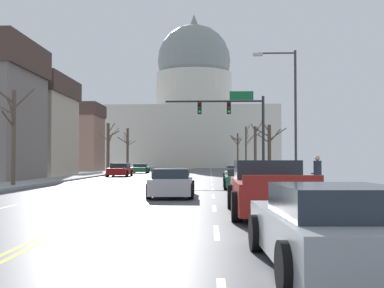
{
  "coord_description": "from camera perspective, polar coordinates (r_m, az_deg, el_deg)",
  "views": [
    {
      "loc": [
        3.36,
        -24.33,
        1.59
      ],
      "look_at": [
        1.23,
        32.7,
        3.46
      ],
      "focal_mm": 45.13,
      "sensor_mm": 36.0,
      "label": 1
    }
  ],
  "objects": [
    {
      "name": "pickup_truck_near_03",
      "position": [
        14.29,
        9.08,
        -5.35
      ],
      "size": [
        2.35,
        5.52,
        1.58
      ],
      "color": "maroon",
      "rests_on": "ground"
    },
    {
      "name": "capitol_building",
      "position": [
        101.67,
        0.24,
        3.58
      ],
      "size": [
        33.13,
        23.69,
        32.49
      ],
      "color": "beige",
      "rests_on": "ground"
    },
    {
      "name": "sedan_oncoming_01",
      "position": [
        58.07,
        -6.13,
        -2.92
      ],
      "size": [
        2.1,
        4.51,
        1.09
      ],
      "color": "#1E7247",
      "rests_on": "ground"
    },
    {
      "name": "signal_gantry",
      "position": [
        38.66,
        5.17,
        3.28
      ],
      "size": [
        7.91,
        0.41,
        6.93
      ],
      "color": "#28282D",
      "rests_on": "ground"
    },
    {
      "name": "sedan_near_02",
      "position": [
        20.93,
        -2.4,
        -4.64
      ],
      "size": [
        2.0,
        4.72,
        1.21
      ],
      "color": "silver",
      "rests_on": "ground"
    },
    {
      "name": "bicycle_parked",
      "position": [
        24.13,
        13.96,
        -4.44
      ],
      "size": [
        0.12,
        1.77,
        0.85
      ],
      "color": "black",
      "rests_on": "ground"
    },
    {
      "name": "sedan_near_00",
      "position": [
        33.9,
        5.47,
        -3.63
      ],
      "size": [
        2.06,
        4.22,
        1.16
      ],
      "color": "#6B6056",
      "rests_on": "ground"
    },
    {
      "name": "bare_tree_05",
      "position": [
        69.25,
        -7.64,
        -0.48
      ],
      "size": [
        2.51,
        2.59,
        5.94
      ],
      "color": "brown",
      "rests_on": "ground"
    },
    {
      "name": "sedan_near_01",
      "position": [
        26.77,
        5.95,
        -4.14
      ],
      "size": [
        2.13,
        4.3,
        1.1
      ],
      "color": "#1E7247",
      "rests_on": "ground"
    },
    {
      "name": "bare_tree_00",
      "position": [
        59.24,
        7.5,
        -0.33
      ],
      "size": [
        1.76,
        3.17,
        6.18
      ],
      "color": "brown",
      "rests_on": "ground"
    },
    {
      "name": "sedan_oncoming_00",
      "position": [
        46.73,
        -8.5,
        -3.08
      ],
      "size": [
        2.04,
        4.21,
        1.27
      ],
      "color": "#B71414",
      "rests_on": "ground"
    },
    {
      "name": "sedan_near_04",
      "position": [
        7.36,
        16.05,
        -9.64
      ],
      "size": [
        2.1,
        4.4,
        1.24
      ],
      "color": "#9EA3A8",
      "rests_on": "ground"
    },
    {
      "name": "bare_tree_03",
      "position": [
        29.69,
        -20.41,
        1.47
      ],
      "size": [
        2.16,
        2.63,
        5.8
      ],
      "color": "brown",
      "rests_on": "ground"
    },
    {
      "name": "street_lamp_right",
      "position": [
        27.9,
        11.45,
        4.6
      ],
      "size": [
        2.47,
        0.24,
        7.66
      ],
      "color": "#333338",
      "rests_on": "ground"
    },
    {
      "name": "flank_building_00",
      "position": [
        49.48,
        -20.84,
        1.99
      ],
      "size": [
        11.64,
        9.11,
        9.52
      ],
      "color": "#B2A38E",
      "rests_on": "ground"
    },
    {
      "name": "bare_tree_01",
      "position": [
        57.67,
        -9.87,
        -0.3
      ],
      "size": [
        2.53,
        1.6,
        5.85
      ],
      "color": "#4C3D2D",
      "rests_on": "ground"
    },
    {
      "name": "ground",
      "position": [
        24.61,
        -5.74,
        -5.53
      ],
      "size": [
        20.0,
        180.0,
        0.2
      ],
      "color": "#47474C"
    },
    {
      "name": "pedestrian_00",
      "position": [
        21.37,
        14.62,
        -3.28
      ],
      "size": [
        0.35,
        0.34,
        1.63
      ],
      "color": "black",
      "rests_on": "ground"
    },
    {
      "name": "bare_tree_06",
      "position": [
        78.9,
        5.39,
        -0.56
      ],
      "size": [
        2.07,
        1.38,
        5.79
      ],
      "color": "#4C3D2D",
      "rests_on": "ground"
    },
    {
      "name": "bare_tree_02",
      "position": [
        69.93,
        6.43,
        -0.31
      ],
      "size": [
        1.35,
        1.47,
        6.4
      ],
      "color": "brown",
      "rests_on": "ground"
    },
    {
      "name": "flank_building_01",
      "position": [
        70.28,
        -14.48,
        0.79
      ],
      "size": [
        9.5,
        7.15,
        9.45
      ],
      "color": "#8C6656",
      "rests_on": "ground"
    },
    {
      "name": "bare_tree_04",
      "position": [
        43.35,
        9.13,
        -0.48
      ],
      "size": [
        2.81,
        1.56,
        4.91
      ],
      "color": "#4C3D2D",
      "rests_on": "ground"
    }
  ]
}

